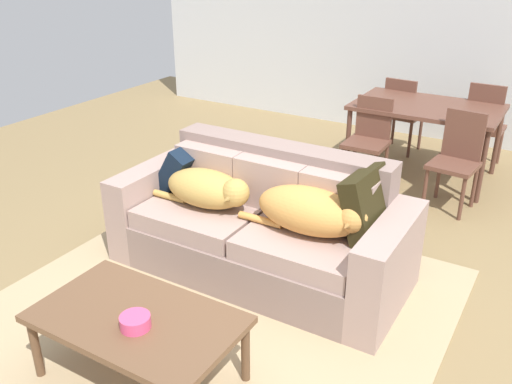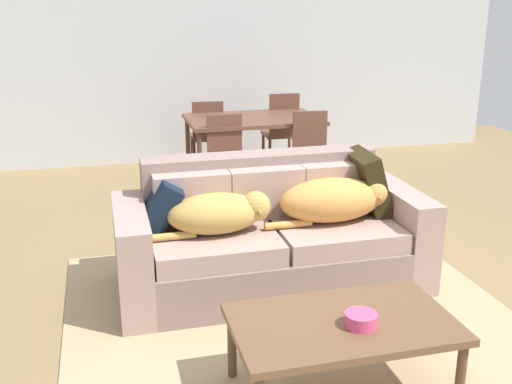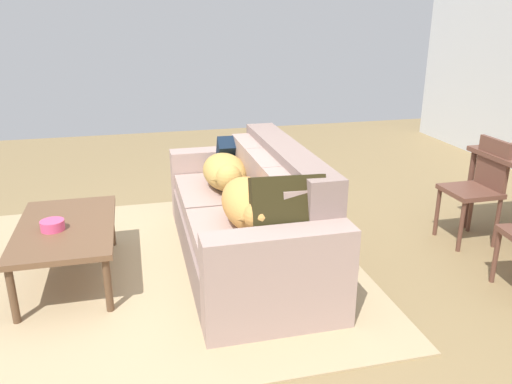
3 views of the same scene
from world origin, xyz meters
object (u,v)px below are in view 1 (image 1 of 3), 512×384
at_px(couch, 263,227).
at_px(bowl_on_coffee_table, 135,322).
at_px(throw_pillow_by_right_arm, 368,206).
at_px(dining_chair_near_right, 457,156).
at_px(coffee_table, 137,323).
at_px(dining_table, 427,111).
at_px(dining_chair_far_right, 484,123).
at_px(dog_on_right_cushion, 312,211).
at_px(throw_pillow_by_left_arm, 183,168).
at_px(dining_chair_near_left, 369,137).
at_px(dog_on_left_cushion, 209,189).
at_px(dining_chair_far_left, 402,111).

relative_size(couch, bowl_on_coffee_table, 13.26).
bearing_deg(throw_pillow_by_right_arm, dining_chair_near_right, 83.58).
xyz_separation_m(coffee_table, dining_chair_near_right, (0.97, 3.22, 0.11)).
height_order(couch, bowl_on_coffee_table, couch).
height_order(dining_table, dining_chair_far_right, dining_chair_far_right).
bearing_deg(dog_on_right_cushion, dining_chair_near_right, 74.85).
bearing_deg(bowl_on_coffee_table, coffee_table, 130.66).
bearing_deg(dining_chair_near_right, throw_pillow_by_left_arm, -127.62).
distance_m(couch, dining_chair_near_left, 1.95).
bearing_deg(dog_on_right_cushion, throw_pillow_by_left_arm, 172.32).
relative_size(bowl_on_coffee_table, dining_chair_near_right, 0.18).
distance_m(dining_table, dining_chair_near_left, 0.70).
relative_size(throw_pillow_by_left_arm, dining_chair_far_right, 0.38).
relative_size(dog_on_right_cushion, dining_chair_far_right, 0.97).
distance_m(throw_pillow_by_left_arm, throw_pillow_by_right_arm, 1.54).
bearing_deg(dining_chair_near_left, coffee_table, -92.22).
relative_size(throw_pillow_by_left_arm, dining_chair_near_right, 0.41).
bearing_deg(dining_table, throw_pillow_by_left_arm, -117.74).
distance_m(dog_on_left_cushion, coffee_table, 1.32).
distance_m(dining_table, dining_chair_far_right, 0.74).
bearing_deg(dining_chair_near_right, couch, -111.20).
bearing_deg(coffee_table, dining_table, 82.53).
distance_m(throw_pillow_by_right_arm, dining_table, 2.43).
distance_m(couch, dog_on_left_cushion, 0.49).
height_order(dog_on_left_cushion, bowl_on_coffee_table, dog_on_left_cushion).
height_order(bowl_on_coffee_table, dining_table, dining_table).
relative_size(throw_pillow_by_left_arm, dining_chair_far_left, 0.41).
bearing_deg(dining_chair_far_right, bowl_on_coffee_table, 79.60).
distance_m(couch, throw_pillow_by_left_arm, 0.83).
bearing_deg(dog_on_right_cushion, bowl_on_coffee_table, -105.92).
relative_size(throw_pillow_by_right_arm, dining_chair_far_right, 0.49).
xyz_separation_m(couch, coffee_table, (0.00, -1.36, 0.04)).
xyz_separation_m(bowl_on_coffee_table, dining_chair_far_right, (0.93, 4.44, 0.04)).
relative_size(couch, dining_chair_far_right, 2.29).
height_order(throw_pillow_by_right_arm, dining_chair_near_right, throw_pillow_by_right_arm).
xyz_separation_m(dog_on_right_cushion, throw_pillow_by_right_arm, (0.33, 0.16, 0.05)).
bearing_deg(dining_chair_far_left, dining_chair_near_right, 131.27).
height_order(coffee_table, bowl_on_coffee_table, bowl_on_coffee_table).
bearing_deg(couch, dining_chair_far_left, 88.24).
xyz_separation_m(dog_on_right_cushion, dining_chair_near_left, (-0.35, 2.04, -0.14)).
relative_size(dog_on_right_cushion, coffee_table, 0.81).
distance_m(couch, bowl_on_coffee_table, 1.44).
xyz_separation_m(couch, dining_chair_near_right, (0.97, 1.86, 0.14)).
xyz_separation_m(dog_on_left_cushion, bowl_on_coffee_table, (0.45, -1.31, -0.15)).
height_order(dog_on_right_cushion, coffee_table, dog_on_right_cushion).
distance_m(couch, dining_chair_near_right, 2.10).
xyz_separation_m(couch, dining_chair_near_left, (0.10, 1.94, 0.15)).
bearing_deg(dining_chair_near_left, dog_on_right_cushion, -80.96).
bearing_deg(dining_chair_far_left, throw_pillow_by_right_arm, 107.33).
bearing_deg(dining_table, throw_pillow_by_right_arm, -83.75).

